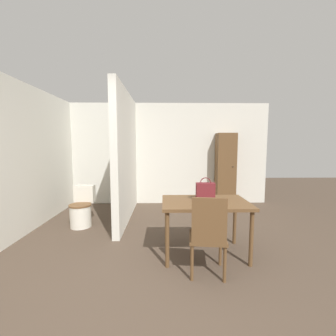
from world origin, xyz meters
The scene contains 9 objects.
ground_plane centered at (0.00, 0.00, 0.00)m, with size 16.00×16.00×0.00m, color #4C3D30.
wall_back centered at (0.00, 3.78, 1.25)m, with size 5.37×0.12×2.50m.
wall_left centered at (-2.24, 1.86, 1.25)m, with size 0.12×4.72×2.50m.
partition_wall centered at (-0.66, 2.59, 1.25)m, with size 0.12×2.26×2.50m.
dining_table centered at (0.64, 1.03, 0.65)m, with size 1.14×0.76×0.74m.
wooden_chair centered at (0.58, 0.51, 0.49)m, with size 0.46×0.46×0.93m.
toilet centered at (-1.42, 2.16, 0.30)m, with size 0.39×0.54×0.72m.
handbag centered at (0.65, 1.09, 0.86)m, with size 0.25×0.11×0.31m.
wooden_cabinet centered at (1.59, 3.51, 0.88)m, with size 0.45×0.40×1.76m.
Camera 1 is at (0.09, -1.89, 1.49)m, focal length 24.00 mm.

